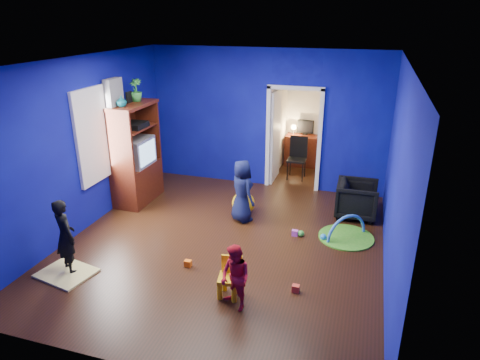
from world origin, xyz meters
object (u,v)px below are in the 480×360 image
(child_navy, at_px, (242,191))
(hopper_ball, at_px, (243,203))
(kid_chair, at_px, (229,280))
(crt_tv, at_px, (137,152))
(play_mat, at_px, (346,237))
(folding_chair, at_px, (297,159))
(child_black, at_px, (65,236))
(study_desk, at_px, (303,151))
(armchair, at_px, (357,199))
(vase, at_px, (121,101))
(tv_armoire, at_px, (135,154))
(toddler_red, at_px, (235,278))

(child_navy, relative_size, hopper_ball, 2.66)
(kid_chair, bearing_deg, crt_tv, 128.02)
(child_navy, distance_m, play_mat, 1.96)
(hopper_ball, distance_m, folding_chair, 2.22)
(child_black, height_order, kid_chair, child_black)
(study_desk, distance_m, folding_chair, 0.96)
(armchair, relative_size, crt_tv, 1.06)
(study_desk, bearing_deg, hopper_ball, -101.37)
(child_navy, bearing_deg, study_desk, -58.69)
(child_black, height_order, folding_chair, child_black)
(crt_tv, bearing_deg, child_black, -83.90)
(folding_chair, bearing_deg, vase, -139.30)
(folding_chair, bearing_deg, play_mat, -62.52)
(play_mat, relative_size, folding_chair, 1.00)
(vase, distance_m, folding_chair, 4.04)
(crt_tv, relative_size, folding_chair, 0.76)
(child_navy, xyz_separation_m, hopper_ball, (-0.05, 0.25, -0.36))
(vase, relative_size, folding_chair, 0.21)
(child_navy, xyz_separation_m, play_mat, (1.87, -0.13, -0.56))
(study_desk, relative_size, folding_chair, 0.96)
(armchair, distance_m, study_desk, 2.91)
(study_desk, bearing_deg, crt_tv, -132.01)
(child_navy, relative_size, tv_armoire, 0.58)
(armchair, relative_size, vase, 3.83)
(folding_chair, bearing_deg, crt_tv, -142.61)
(vase, xyz_separation_m, folding_chair, (2.81, 2.42, -1.60))
(armchair, xyz_separation_m, vase, (-4.22, -0.83, 1.72))
(kid_chair, distance_m, study_desk, 5.54)
(tv_armoire, distance_m, play_mat, 4.24)
(kid_chair, bearing_deg, armchair, 53.92)
(hopper_ball, height_order, folding_chair, folding_chair)
(vase, relative_size, kid_chair, 0.39)
(vase, height_order, tv_armoire, vase)
(child_navy, bearing_deg, hopper_ball, -37.68)
(hopper_ball, distance_m, kid_chair, 2.52)
(vase, relative_size, study_desk, 0.22)
(crt_tv, relative_size, play_mat, 0.76)
(child_black, height_order, vase, vase)
(toddler_red, distance_m, hopper_ball, 2.75)
(toddler_red, relative_size, study_desk, 1.00)
(child_navy, height_order, tv_armoire, tv_armoire)
(armchair, bearing_deg, toddler_red, 156.32)
(child_black, bearing_deg, crt_tv, -53.18)
(tv_armoire, relative_size, folding_chair, 2.13)
(crt_tv, xyz_separation_m, study_desk, (2.77, 3.08, -0.65))
(hopper_ball, bearing_deg, kid_chair, -77.62)
(crt_tv, height_order, play_mat, crt_tv)
(hopper_ball, relative_size, play_mat, 0.47)
(play_mat, bearing_deg, hopper_ball, 168.81)
(crt_tv, xyz_separation_m, folding_chair, (2.77, 2.12, -0.56))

